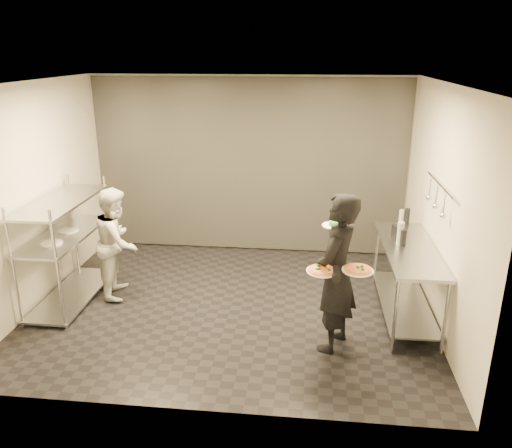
# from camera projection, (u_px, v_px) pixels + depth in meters

# --- Properties ---
(room_shell) EXTENTS (5.00, 4.00, 2.80)m
(room_shell) POSITION_uv_depth(u_px,v_px,m) (242.00, 179.00, 7.13)
(room_shell) COLOR black
(room_shell) RESTS_ON ground
(pass_rack) EXTENTS (0.60, 1.60, 1.50)m
(pass_rack) POSITION_uv_depth(u_px,v_px,m) (66.00, 244.00, 6.45)
(pass_rack) COLOR #B7BABF
(pass_rack) RESTS_ON ground
(prep_counter) EXTENTS (0.60, 1.80, 0.92)m
(prep_counter) POSITION_uv_depth(u_px,v_px,m) (407.00, 269.00, 6.07)
(prep_counter) COLOR #B7BABF
(prep_counter) RESTS_ON ground
(utensil_rail) EXTENTS (0.07, 1.20, 0.31)m
(utensil_rail) POSITION_uv_depth(u_px,v_px,m) (437.00, 197.00, 5.73)
(utensil_rail) COLOR #B7BABF
(utensil_rail) RESTS_ON room_shell
(waiter) EXTENTS (0.65, 0.76, 1.78)m
(waiter) POSITION_uv_depth(u_px,v_px,m) (336.00, 274.00, 5.34)
(waiter) COLOR black
(waiter) RESTS_ON ground
(chef) EXTENTS (0.66, 0.79, 1.48)m
(chef) POSITION_uv_depth(u_px,v_px,m) (117.00, 242.00, 6.61)
(chef) COLOR beige
(chef) RESTS_ON ground
(pizza_plate_near) EXTENTS (0.33, 0.33, 0.05)m
(pizza_plate_near) POSITION_uv_depth(u_px,v_px,m) (322.00, 270.00, 5.12)
(pizza_plate_near) COLOR silver
(pizza_plate_near) RESTS_ON waiter
(pizza_plate_far) EXTENTS (0.32, 0.32, 0.05)m
(pizza_plate_far) POSITION_uv_depth(u_px,v_px,m) (358.00, 269.00, 5.05)
(pizza_plate_far) COLOR silver
(pizza_plate_far) RESTS_ON waiter
(salad_plate) EXTENTS (0.27, 0.27, 0.07)m
(salad_plate) POSITION_uv_depth(u_px,v_px,m) (334.00, 224.00, 5.49)
(salad_plate) COLOR silver
(salad_plate) RESTS_ON waiter
(pos_monitor) EXTENTS (0.14, 0.28, 0.20)m
(pos_monitor) POSITION_uv_depth(u_px,v_px,m) (399.00, 235.00, 6.07)
(pos_monitor) COLOR black
(pos_monitor) RESTS_ON prep_counter
(bottle_green) EXTENTS (0.08, 0.08, 0.28)m
(bottle_green) POSITION_uv_depth(u_px,v_px,m) (400.00, 233.00, 6.00)
(bottle_green) COLOR gray
(bottle_green) RESTS_ON prep_counter
(bottle_clear) EXTENTS (0.06, 0.06, 0.21)m
(bottle_clear) POSITION_uv_depth(u_px,v_px,m) (401.00, 217.00, 6.68)
(bottle_clear) COLOR gray
(bottle_clear) RESTS_ON prep_counter
(bottle_dark) EXTENTS (0.07, 0.07, 0.23)m
(bottle_dark) POSITION_uv_depth(u_px,v_px,m) (407.00, 217.00, 6.67)
(bottle_dark) COLOR black
(bottle_dark) RESTS_ON prep_counter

